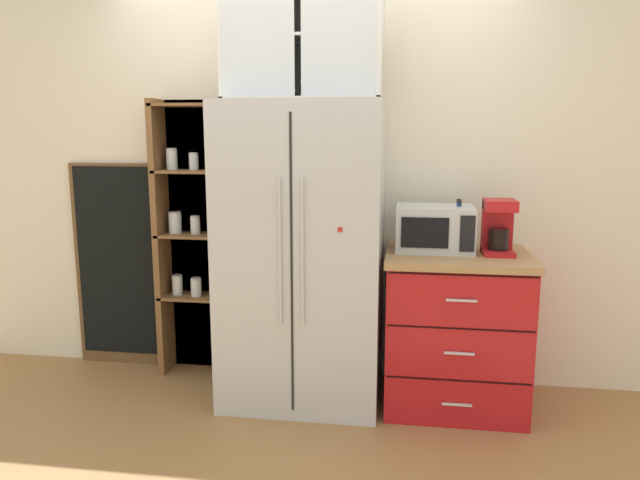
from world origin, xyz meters
TOP-DOWN VIEW (x-y plane):
  - ground_plane at (0.00, 0.00)m, footprint 10.80×10.80m
  - wall_back_cream at (0.00, 0.40)m, footprint 5.09×0.10m
  - refrigerator at (0.00, 0.00)m, footprint 0.92×0.72m
  - pantry_shelf_column at (-0.75, 0.30)m, footprint 0.54×0.25m
  - counter_cabinet at (0.89, 0.03)m, footprint 0.81×0.68m
  - microwave at (0.76, 0.07)m, footprint 0.44×0.33m
  - coffee_maker at (1.11, 0.03)m, footprint 0.17×0.20m
  - mug_red at (0.89, 0.02)m, footprint 0.11×0.08m
  - mug_cream at (0.89, 0.01)m, footprint 0.11×0.07m
  - bottle_amber at (0.89, 0.11)m, footprint 0.06×0.06m
  - bottle_cobalt at (0.89, 0.08)m, footprint 0.07×0.07m
  - upper_cabinet at (-0.00, 0.05)m, footprint 0.88×0.32m
  - chalkboard_menu at (-1.34, 0.33)m, footprint 0.60×0.04m

SIDE VIEW (x-z plane):
  - ground_plane at x=0.00m, z-range 0.00..0.00m
  - counter_cabinet at x=0.89m, z-range 0.00..0.91m
  - chalkboard_menu at x=-1.34m, z-range 0.00..1.39m
  - refrigerator at x=0.00m, z-range 0.00..1.76m
  - pantry_shelf_column at x=-0.75m, z-range 0.03..1.82m
  - mug_cream at x=0.89m, z-range 0.91..1.00m
  - mug_red at x=0.89m, z-range 0.91..1.01m
  - bottle_cobalt at x=0.89m, z-range 0.90..1.19m
  - microwave at x=0.76m, z-range 0.91..1.17m
  - bottle_amber at x=0.89m, z-range 0.90..1.19m
  - coffee_maker at x=1.11m, z-range 0.91..1.22m
  - wall_back_cream at x=0.00m, z-range 0.00..2.55m
  - upper_cabinet at x=0.00m, z-range 1.76..2.45m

